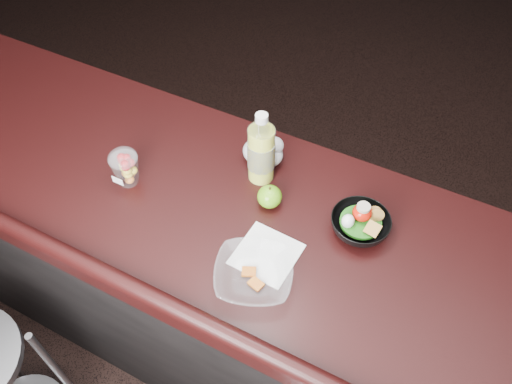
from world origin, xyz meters
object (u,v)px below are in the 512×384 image
at_px(lemonade_bottle, 261,152).
at_px(green_apple, 270,197).
at_px(takeout_bowl, 254,275).
at_px(fruit_cup, 125,167).
at_px(snack_bowl, 360,223).

height_order(lemonade_bottle, green_apple, lemonade_bottle).
bearing_deg(lemonade_bottle, green_apple, -50.29).
height_order(lemonade_bottle, takeout_bowl, lemonade_bottle).
bearing_deg(lemonade_bottle, fruit_cup, -150.04).
distance_m(green_apple, snack_bowl, 0.27).
height_order(lemonade_bottle, fruit_cup, lemonade_bottle).
relative_size(fruit_cup, green_apple, 1.65).
height_order(fruit_cup, takeout_bowl, fruit_cup).
relative_size(snack_bowl, takeout_bowl, 0.79).
height_order(fruit_cup, green_apple, fruit_cup).
bearing_deg(snack_bowl, green_apple, -173.33).
height_order(green_apple, takeout_bowl, green_apple).
relative_size(lemonade_bottle, green_apple, 3.30).
distance_m(fruit_cup, green_apple, 0.44).
relative_size(green_apple, snack_bowl, 0.36).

